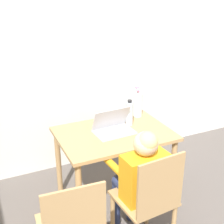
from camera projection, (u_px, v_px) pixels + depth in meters
name	position (u px, v px, depth m)	size (l,w,h in m)	color
wall_back	(87.00, 54.00, 3.26)	(6.40, 0.05, 2.50)	silver
dining_table	(114.00, 143.00, 2.80)	(0.99, 0.70, 0.72)	tan
chair_occupied	(149.00, 201.00, 2.29)	(0.43, 0.43, 0.89)	tan
person_seated	(140.00, 173.00, 2.32)	(0.37, 0.44, 1.01)	orange
laptop	(113.00, 126.00, 2.75)	(0.36, 0.25, 0.22)	#B2B2B7
flower_vase	(138.00, 103.00, 3.05)	(0.09, 0.09, 0.32)	silver
water_bottle	(129.00, 113.00, 2.86)	(0.06, 0.06, 0.25)	silver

